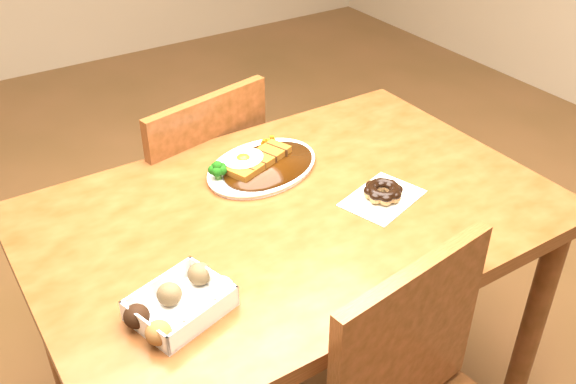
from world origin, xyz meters
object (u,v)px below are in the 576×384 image
table (294,242)px  donut_box (180,303)px  katsu_curry_plate (260,165)px  pon_de_ring (383,192)px  chair_far (190,200)px

table → donut_box: donut_box is taller
katsu_curry_plate → donut_box: size_ratio=1.69×
table → pon_de_ring: (0.20, -0.08, 0.12)m
chair_far → donut_box: 0.83m
table → katsu_curry_plate: bearing=83.8°
donut_box → pon_de_ring: bearing=9.0°
katsu_curry_plate → pon_de_ring: katsu_curry_plate is taller
table → chair_far: (-0.04, 0.54, -0.17)m
chair_far → donut_box: (-0.33, -0.71, 0.30)m
donut_box → pon_de_ring: (0.56, 0.09, -0.01)m
table → chair_far: 0.56m
table → donut_box: bearing=-155.1°
katsu_curry_plate → chair_far: bearing=99.0°
pon_de_ring → donut_box: bearing=-171.0°
pon_de_ring → chair_far: bearing=110.8°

